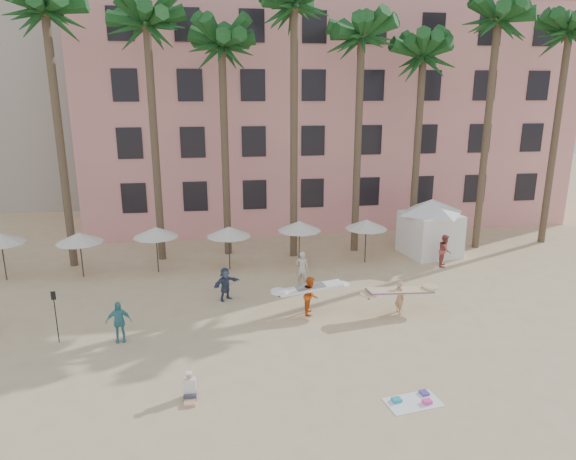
# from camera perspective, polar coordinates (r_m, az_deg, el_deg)

# --- Properties ---
(ground) EXTENTS (120.00, 120.00, 0.00)m
(ground) POSITION_cam_1_polar(r_m,az_deg,el_deg) (18.40, -1.79, -17.33)
(ground) COLOR #D1B789
(ground) RESTS_ON ground
(pink_hotel) EXTENTS (35.00, 14.00, 16.00)m
(pink_hotel) POSITION_cam_1_polar(r_m,az_deg,el_deg) (42.34, 3.69, 12.69)
(pink_hotel) COLOR pink
(pink_hotel) RESTS_ON ground
(palm_row) EXTENTS (44.40, 5.40, 16.30)m
(palm_row) POSITION_cam_1_polar(r_m,az_deg,el_deg) (30.63, -4.40, 20.98)
(palm_row) COLOR brown
(palm_row) RESTS_ON ground
(umbrella_row) EXTENTS (22.50, 2.70, 2.73)m
(umbrella_row) POSITION_cam_1_polar(r_m,az_deg,el_deg) (28.95, -10.56, -0.15)
(umbrella_row) COLOR #332B23
(umbrella_row) RESTS_ON ground
(cabana) EXTENTS (5.26, 5.26, 3.50)m
(cabana) POSITION_cam_1_polar(r_m,az_deg,el_deg) (32.74, 15.58, 0.86)
(cabana) COLOR white
(cabana) RESTS_ON ground
(beach_towel) EXTENTS (1.94, 1.28, 0.14)m
(beach_towel) POSITION_cam_1_polar(r_m,az_deg,el_deg) (18.28, 13.82, -17.94)
(beach_towel) COLOR white
(beach_towel) RESTS_ON ground
(carrier_yellow) EXTENTS (3.21, 1.18, 1.58)m
(carrier_yellow) POSITION_cam_1_polar(r_m,az_deg,el_deg) (24.10, 12.34, -7.00)
(carrier_yellow) COLOR tan
(carrier_yellow) RESTS_ON ground
(carrier_white) EXTENTS (3.06, 1.16, 1.77)m
(carrier_white) POSITION_cam_1_polar(r_m,az_deg,el_deg) (23.54, 2.52, -7.11)
(carrier_white) COLOR #D95716
(carrier_white) RESTS_ON ground
(beachgoers) EXTENTS (23.80, 7.73, 1.88)m
(beachgoers) POSITION_cam_1_polar(r_m,az_deg,el_deg) (25.19, -4.68, -5.73)
(beachgoers) COLOR teal
(beachgoers) RESTS_ON ground
(paddle) EXTENTS (0.18, 0.04, 2.23)m
(paddle) POSITION_cam_1_polar(r_m,az_deg,el_deg) (22.72, -24.45, -8.15)
(paddle) COLOR black
(paddle) RESTS_ON ground
(seated_man) EXTENTS (0.42, 0.73, 0.94)m
(seated_man) POSITION_cam_1_polar(r_m,az_deg,el_deg) (18.07, -10.86, -17.08)
(seated_man) COLOR #3F3F4C
(seated_man) RESTS_ON ground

